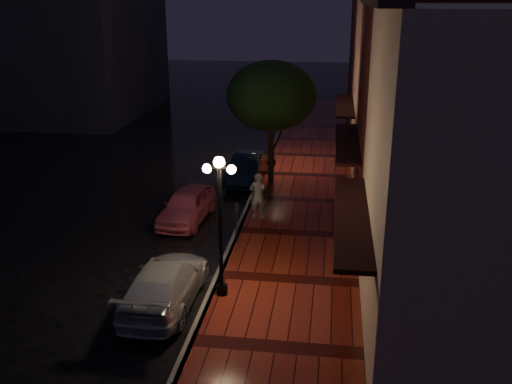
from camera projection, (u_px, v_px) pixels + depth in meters
The scene contains 15 objects.
ground at pixel (238, 233), 22.03m from camera, with size 120.00×120.00×0.00m, color black.
sidewalk at pixel (296, 234), 21.72m from camera, with size 4.50×60.00×0.15m, color #4B130D.
curb at pixel (238, 231), 22.01m from camera, with size 0.25×60.00×0.15m, color #595451.
storefront_near at pixel (474, 185), 14.12m from camera, with size 5.00×8.00×8.50m, color gray.
storefront_mid at pixel (431, 86), 21.20m from camera, with size 5.00×8.00×11.00m, color #511914.
storefront_far at pixel (405, 82), 29.02m from camera, with size 5.00×8.00×9.00m, color #8C5951.
storefront_extra at pixel (389, 54), 38.22m from camera, with size 5.00×12.00×10.00m, color #511914.
streetlamp_near at pixel (220, 219), 16.45m from camera, with size 0.96×0.36×4.31m.
streetlamp_far at pixel (273, 120), 29.56m from camera, with size 0.96×0.36×4.31m.
street_tree at pixel (272, 98), 26.17m from camera, with size 4.16×4.16×5.80m.
pink_car at pixel (187, 205), 23.01m from camera, with size 1.59×3.94×1.34m, color #CB536A.
navy_car at pixel (248, 168), 27.93m from camera, with size 1.45×4.15×1.37m, color black.
silver_car at pixel (165, 284), 16.79m from camera, with size 1.87×4.61×1.34m, color #A5A4AC.
woman_with_umbrella at pixel (258, 176), 22.60m from camera, with size 1.10×1.12×2.65m.
parking_meter at pixel (236, 219), 20.58m from camera, with size 0.14×0.10×1.51m.
Camera 1 is at (3.46, -20.01, 8.71)m, focal length 40.00 mm.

